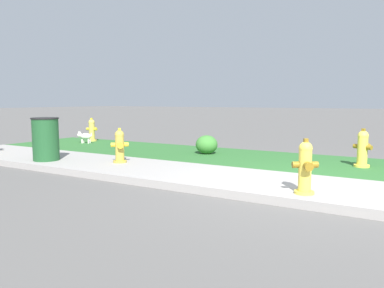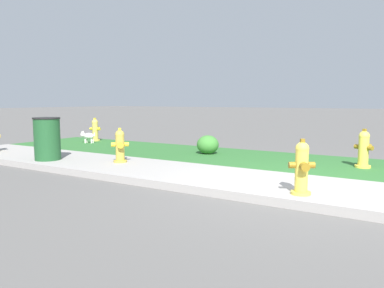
% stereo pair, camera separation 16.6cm
% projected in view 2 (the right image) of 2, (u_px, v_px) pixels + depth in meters
% --- Properties ---
extents(ground_plane, '(120.00, 120.00, 0.00)m').
position_uv_depth(ground_plane, '(300.00, 188.00, 5.63)').
color(ground_plane, '#5B5956').
extents(sidewalk_pavement, '(18.00, 2.06, 0.01)m').
position_uv_depth(sidewalk_pavement, '(300.00, 187.00, 5.63)').
color(sidewalk_pavement, '#9E9993').
rests_on(sidewalk_pavement, ground).
extents(grass_verge, '(18.00, 2.62, 0.01)m').
position_uv_depth(grass_verge, '(332.00, 165.00, 7.61)').
color(grass_verge, '#2D662D').
rests_on(grass_verge, ground).
extents(street_curb, '(18.00, 0.16, 0.12)m').
position_uv_depth(street_curb, '(275.00, 201.00, 4.69)').
color(street_curb, '#9E9993').
rests_on(street_curb, ground).
extents(fire_hydrant_across_street, '(0.35, 0.33, 0.79)m').
position_uv_depth(fire_hydrant_across_street, '(302.00, 168.00, 5.16)').
color(fire_hydrant_across_street, yellow).
rests_on(fire_hydrant_across_street, ground).
extents(fire_hydrant_mid_block, '(0.34, 0.34, 0.74)m').
position_uv_depth(fire_hydrant_mid_block, '(120.00, 146.00, 7.87)').
color(fire_hydrant_mid_block, gold).
rests_on(fire_hydrant_mid_block, ground).
extents(fire_hydrant_at_driveway, '(0.38, 0.35, 0.75)m').
position_uv_depth(fire_hydrant_at_driveway, '(95.00, 130.00, 12.08)').
color(fire_hydrant_at_driveway, gold).
rests_on(fire_hydrant_at_driveway, ground).
extents(fire_hydrant_near_corner, '(0.37, 0.35, 0.76)m').
position_uv_depth(fire_hydrant_near_corner, '(364.00, 149.00, 7.27)').
color(fire_hydrant_near_corner, yellow).
rests_on(fire_hydrant_near_corner, ground).
extents(small_white_dog, '(0.45, 0.29, 0.38)m').
position_uv_depth(small_white_dog, '(88.00, 136.00, 11.51)').
color(small_white_dog, silver).
rests_on(small_white_dog, ground).
extents(trash_bin, '(0.58, 0.58, 0.94)m').
position_uv_depth(trash_bin, '(47.00, 139.00, 8.18)').
color(trash_bin, '#1E5128').
rests_on(trash_bin, ground).
extents(shrub_bush_near_lamp, '(0.54, 0.54, 0.46)m').
position_uv_depth(shrub_bush_near_lamp, '(208.00, 145.00, 9.18)').
color(shrub_bush_near_lamp, '#3D7F33').
rests_on(shrub_bush_near_lamp, ground).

